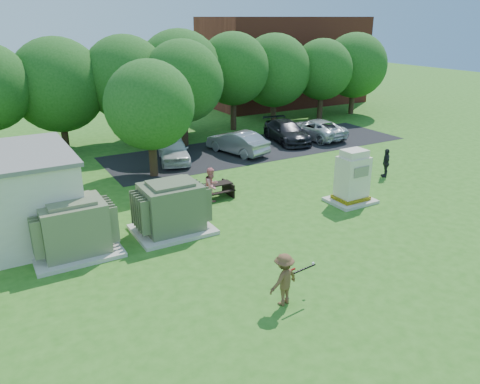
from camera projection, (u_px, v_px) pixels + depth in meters
ground at (297, 262)px, 16.24m from camera, size 120.00×120.00×0.00m
brick_building at (283, 61)px, 45.14m from camera, size 15.00×8.00×8.00m
parking_strip at (260, 147)px, 30.46m from camera, size 20.00×6.00×0.01m
transformer_left at (74, 229)px, 16.51m from camera, size 3.00×2.40×2.07m
transformer_right at (172, 209)px, 18.24m from camera, size 3.00×2.40×2.07m
generator_cabinet at (352, 180)px, 21.14m from camera, size 2.03×1.66×2.47m
picnic_table at (215, 189)px, 21.93m from camera, size 1.58×1.18×0.67m
batter at (284, 279)px, 13.61m from camera, size 1.16×0.83×1.62m
person_at_picnic at (212, 186)px, 21.09m from camera, size 1.02×0.94×1.68m
person_walking_right at (386, 163)px, 24.66m from camera, size 0.80×0.95×1.52m
car_white at (174, 150)px, 27.35m from camera, size 2.77×4.42×1.40m
car_silver_a at (237, 142)px, 28.93m from camera, size 2.56×4.52×1.41m
car_dark at (287, 132)px, 31.66m from camera, size 2.81×5.06×1.39m
car_silver_b at (314, 129)px, 32.59m from camera, size 2.61×5.01×1.35m
batting_equipment at (304, 268)px, 13.79m from camera, size 1.11×0.47×0.23m
tree_row at (153, 79)px, 30.61m from camera, size 41.30×13.30×7.30m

